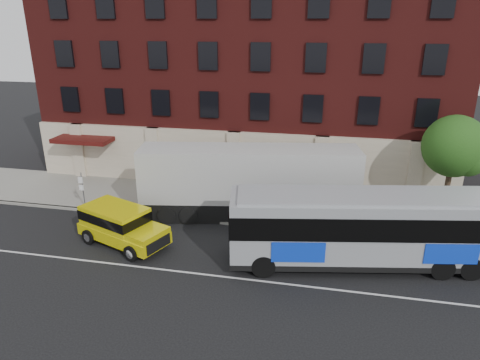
% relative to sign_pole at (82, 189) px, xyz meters
% --- Properties ---
extents(ground, '(120.00, 120.00, 0.00)m').
position_rel_sign_pole_xyz_m(ground, '(8.50, -6.15, -1.45)').
color(ground, black).
rests_on(ground, ground).
extents(sidewalk, '(60.00, 6.00, 0.15)m').
position_rel_sign_pole_xyz_m(sidewalk, '(8.50, 2.85, -1.38)').
color(sidewalk, gray).
rests_on(sidewalk, ground).
extents(kerb, '(60.00, 0.25, 0.15)m').
position_rel_sign_pole_xyz_m(kerb, '(8.50, -0.15, -1.38)').
color(kerb, gray).
rests_on(kerb, ground).
extents(lane_line, '(60.00, 0.12, 0.01)m').
position_rel_sign_pole_xyz_m(lane_line, '(8.50, -5.65, -1.45)').
color(lane_line, silver).
rests_on(lane_line, ground).
extents(building, '(30.00, 12.10, 15.00)m').
position_rel_sign_pole_xyz_m(building, '(8.49, 10.77, 6.13)').
color(building, '#561614').
rests_on(building, sidewalk).
extents(sign_pole, '(0.30, 0.20, 2.50)m').
position_rel_sign_pole_xyz_m(sign_pole, '(0.00, 0.00, 0.00)').
color(sign_pole, slate).
rests_on(sign_pole, ground).
extents(street_tree, '(3.60, 3.60, 6.20)m').
position_rel_sign_pole_xyz_m(street_tree, '(22.04, 3.34, 2.96)').
color(street_tree, '#34231A').
rests_on(street_tree, sidewalk).
extents(city_bus, '(13.80, 5.29, 3.70)m').
position_rel_sign_pole_xyz_m(city_bus, '(17.14, -3.05, 0.59)').
color(city_bus, '#92959A').
rests_on(city_bus, ground).
extents(yellow_suv, '(5.43, 3.76, 2.03)m').
position_rel_sign_pole_xyz_m(yellow_suv, '(4.27, -3.55, -0.29)').
color(yellow_suv, '#D7CC09').
rests_on(yellow_suv, ground).
extents(shipping_container, '(13.21, 4.84, 4.32)m').
position_rel_sign_pole_xyz_m(shipping_container, '(10.38, 1.30, 0.68)').
color(shipping_container, black).
rests_on(shipping_container, ground).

